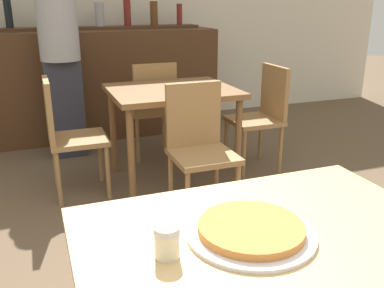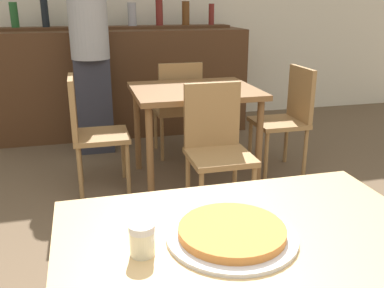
{
  "view_description": "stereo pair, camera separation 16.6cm",
  "coord_description": "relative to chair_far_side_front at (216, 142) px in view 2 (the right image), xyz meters",
  "views": [
    {
      "loc": [
        -0.58,
        -0.92,
        1.37
      ],
      "look_at": [
        -0.03,
        0.55,
        0.84
      ],
      "focal_mm": 40.0,
      "sensor_mm": 36.0,
      "label": 1
    },
    {
      "loc": [
        -0.42,
        -0.97,
        1.37
      ],
      "look_at": [
        -0.03,
        0.55,
        0.84
      ],
      "focal_mm": 40.0,
      "sensor_mm": 36.0,
      "label": 2
    }
  ],
  "objects": [
    {
      "name": "chair_far_side_left",
      "position": [
        -0.79,
        0.56,
        0.0
      ],
      "size": [
        0.4,
        0.4,
        0.87
      ],
      "rotation": [
        0.0,
        0.0,
        1.57
      ],
      "color": "olive",
      "rests_on": "ground_plane"
    },
    {
      "name": "chair_far_side_right",
      "position": [
        0.79,
        0.56,
        0.0
      ],
      "size": [
        0.4,
        0.4,
        0.87
      ],
      "rotation": [
        0.0,
        0.0,
        -1.57
      ],
      "color": "olive",
      "rests_on": "ground_plane"
    },
    {
      "name": "dining_table_far",
      "position": [
        0.0,
        0.56,
        0.15
      ],
      "size": [
        0.93,
        0.79,
        0.74
      ],
      "color": "brown",
      "rests_on": "ground_plane"
    },
    {
      "name": "cheese_shaker",
      "position": [
        -0.7,
        -1.56,
        0.29
      ],
      "size": [
        0.07,
        0.07,
        0.09
      ],
      "color": "beige",
      "rests_on": "dining_table_near"
    },
    {
      "name": "bar_back_shelf",
      "position": [
        -0.41,
        2.17,
        0.66
      ],
      "size": [
        2.39,
        0.24,
        0.34
      ],
      "color": "#4C2D19",
      "rests_on": "bar_counter"
    },
    {
      "name": "person_standing",
      "position": [
        -0.73,
        1.45,
        0.51
      ],
      "size": [
        0.34,
        0.34,
        1.83
      ],
      "color": "#2D2D38",
      "rests_on": "ground_plane"
    },
    {
      "name": "chair_far_side_front",
      "position": [
        0.0,
        0.0,
        0.0
      ],
      "size": [
        0.4,
        0.4,
        0.87
      ],
      "color": "olive",
      "rests_on": "ground_plane"
    },
    {
      "name": "dining_table_near",
      "position": [
        -0.4,
        -1.55,
        0.16
      ],
      "size": [
        1.08,
        0.74,
        0.74
      ],
      "color": "tan",
      "rests_on": "ground_plane"
    },
    {
      "name": "chair_far_side_back",
      "position": [
        0.0,
        1.13,
        0.0
      ],
      "size": [
        0.4,
        0.4,
        0.87
      ],
      "rotation": [
        0.0,
        0.0,
        3.14
      ],
      "color": "olive",
      "rests_on": "ground_plane"
    },
    {
      "name": "bar_counter",
      "position": [
        -0.4,
        2.03,
        0.05
      ],
      "size": [
        2.6,
        0.56,
        1.09
      ],
      "color": "#4C2D19",
      "rests_on": "ground_plane"
    },
    {
      "name": "pizza_tray",
      "position": [
        -0.45,
        -1.54,
        0.26
      ],
      "size": [
        0.37,
        0.37,
        0.04
      ],
      "color": "silver",
      "rests_on": "dining_table_near"
    }
  ]
}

